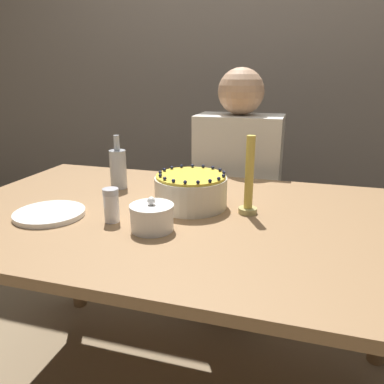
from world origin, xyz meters
TOP-DOWN VIEW (x-y plane):
  - wall_behind at (0.00, 1.40)m, footprint 8.00×0.05m
  - dining_table at (0.00, 0.00)m, footprint 1.57×0.96m
  - cake at (0.00, 0.07)m, footprint 0.24×0.24m
  - sugar_bowl at (-0.05, -0.15)m, footprint 0.13×0.13m
  - sugar_shaker at (-0.19, -0.13)m, footprint 0.05×0.05m
  - plate_stack at (-0.40, -0.14)m, footprint 0.22×0.22m
  - candle at (0.19, 0.06)m, footprint 0.06×0.06m
  - bottle at (-0.33, 0.20)m, footprint 0.06×0.06m
  - person_man_blue_shirt at (0.06, 0.68)m, footprint 0.40×0.34m

SIDE VIEW (x-z plane):
  - person_man_blue_shirt at x=0.06m, z-range -0.08..1.13m
  - dining_table at x=0.00m, z-range 0.27..1.03m
  - plate_stack at x=-0.40m, z-range 0.75..0.77m
  - sugar_bowl at x=-0.05m, z-range 0.74..0.84m
  - sugar_shaker at x=-0.19m, z-range 0.75..0.86m
  - cake at x=0.00m, z-range 0.75..0.87m
  - bottle at x=-0.33m, z-range 0.73..0.94m
  - candle at x=0.19m, z-range 0.73..0.98m
  - wall_behind at x=0.00m, z-range 0.00..2.60m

